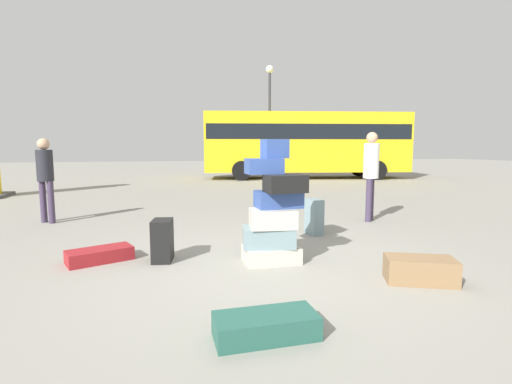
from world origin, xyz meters
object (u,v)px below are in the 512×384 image
at_px(suitcase_brown_right_side, 420,270).
at_px(parked_bus, 305,141).
at_px(suitcase_tower, 273,215).
at_px(lamp_post, 270,104).
at_px(suitcase_teal_upright_blue, 266,326).
at_px(suitcase_maroon_white_trunk, 100,255).
at_px(suitcase_slate_foreground_near, 314,217).
at_px(suitcase_black_foreground_far, 162,240).
at_px(person_tourist_with_camera, 371,168).
at_px(person_bearded_onlooker, 45,173).

relative_size(suitcase_brown_right_side, parked_bus, 0.07).
bearing_deg(suitcase_tower, lamp_post, 73.53).
distance_m(suitcase_tower, parked_bus, 13.97).
bearing_deg(suitcase_tower, suitcase_teal_upright_blue, -108.80).
xyz_separation_m(suitcase_tower, suitcase_maroon_white_trunk, (-2.17, 0.56, -0.53)).
bearing_deg(suitcase_tower, suitcase_slate_foreground_near, 48.42).
xyz_separation_m(suitcase_black_foreground_far, person_tourist_with_camera, (4.09, 1.74, 0.79)).
bearing_deg(lamp_post, suitcase_brown_right_side, -99.96).
distance_m(suitcase_teal_upright_blue, parked_bus, 15.97).
distance_m(suitcase_brown_right_side, parked_bus, 14.62).
bearing_deg(suitcase_teal_upright_blue, suitcase_brown_right_side, 20.02).
distance_m(suitcase_black_foreground_far, person_tourist_with_camera, 4.51).
distance_m(person_bearded_onlooker, parked_bus, 13.01).
height_order(suitcase_teal_upright_blue, suitcase_maroon_white_trunk, suitcase_teal_upright_blue).
height_order(suitcase_tower, suitcase_black_foreground_far, suitcase_tower).
height_order(person_tourist_with_camera, lamp_post, lamp_post).
bearing_deg(person_tourist_with_camera, parked_bus, -153.49).
distance_m(suitcase_slate_foreground_near, parked_bus, 12.41).
bearing_deg(suitcase_slate_foreground_near, lamp_post, 67.09).
relative_size(suitcase_slate_foreground_near, suitcase_brown_right_side, 0.84).
xyz_separation_m(suitcase_slate_foreground_near, lamp_post, (2.64, 11.48, 3.26)).
relative_size(suitcase_brown_right_side, lamp_post, 0.14).
height_order(person_bearded_onlooker, parked_bus, parked_bus).
bearing_deg(suitcase_black_foreground_far, suitcase_teal_upright_blue, -61.10).
bearing_deg(suitcase_black_foreground_far, person_tourist_with_camera, 33.37).
xyz_separation_m(suitcase_brown_right_side, suitcase_black_foreground_far, (-2.72, 1.51, 0.13)).
height_order(suitcase_tower, parked_bus, parked_bus).
distance_m(suitcase_maroon_white_trunk, parked_bus, 14.56).
height_order(suitcase_teal_upright_blue, person_tourist_with_camera, person_tourist_with_camera).
height_order(suitcase_slate_foreground_near, suitcase_teal_upright_blue, suitcase_slate_foreground_near).
bearing_deg(parked_bus, suitcase_brown_right_side, -95.98).
xyz_separation_m(suitcase_slate_foreground_near, suitcase_black_foreground_far, (-2.51, -0.89, -0.03)).
relative_size(suitcase_teal_upright_blue, suitcase_maroon_white_trunk, 1.01).
xyz_separation_m(suitcase_tower, parked_bus, (5.61, 12.74, 1.22)).
height_order(suitcase_brown_right_side, parked_bus, parked_bus).
relative_size(suitcase_maroon_white_trunk, person_bearded_onlooker, 0.48).
xyz_separation_m(suitcase_brown_right_side, suitcase_maroon_white_trunk, (-3.51, 1.69, -0.05)).
distance_m(suitcase_teal_upright_blue, person_bearded_onlooker, 6.19).
relative_size(suitcase_slate_foreground_near, person_tourist_with_camera, 0.34).
distance_m(suitcase_maroon_white_trunk, suitcase_black_foreground_far, 0.83).
distance_m(suitcase_maroon_white_trunk, person_bearded_onlooker, 3.40).
height_order(suitcase_tower, person_tourist_with_camera, person_tourist_with_camera).
distance_m(suitcase_slate_foreground_near, suitcase_teal_upright_blue, 3.60).
bearing_deg(suitcase_black_foreground_far, suitcase_brown_right_side, -18.80).
xyz_separation_m(suitcase_slate_foreground_near, suitcase_maroon_white_trunk, (-3.30, -0.72, -0.22)).
height_order(suitcase_black_foreground_far, lamp_post, lamp_post).
relative_size(suitcase_slate_foreground_near, suitcase_maroon_white_trunk, 0.77).
height_order(suitcase_black_foreground_far, parked_bus, parked_bus).
xyz_separation_m(person_bearded_onlooker, parked_bus, (9.16, 9.21, 0.85)).
height_order(suitcase_teal_upright_blue, parked_bus, parked_bus).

